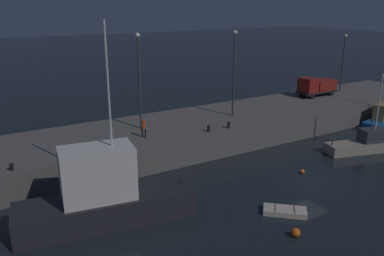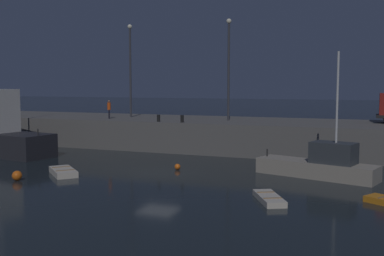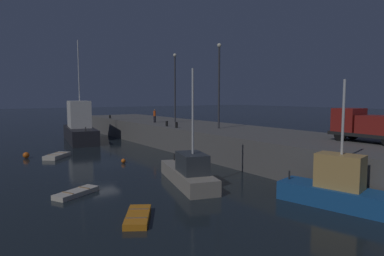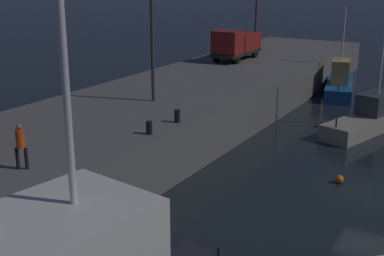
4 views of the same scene
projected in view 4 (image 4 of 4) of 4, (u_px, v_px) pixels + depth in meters
ground_plane at (371, 196)px, 23.39m from camera, size 320.00×320.00×0.00m
pier_quay at (134, 126)px, 29.23m from camera, size 62.02×9.58×2.58m
fishing_trawler_red at (340, 83)px, 41.79m from camera, size 7.58×3.62×6.81m
fishing_boat_blue at (369, 118)px, 32.55m from camera, size 7.67×3.94×7.69m
mooring_buoy_near at (339, 179)px, 24.68m from camera, size 0.40×0.40×0.40m
lamp_post_east at (152, 7)px, 27.89m from camera, size 0.44×0.44×8.84m
lamp_post_central at (257, 0)px, 45.99m from camera, size 0.44×0.44×7.49m
utility_truck at (236, 44)px, 42.16m from camera, size 5.44×2.10×2.46m
dockworker at (20, 144)px, 19.11m from camera, size 0.43×0.43×1.72m
bollard_central at (149, 128)px, 23.38m from camera, size 0.28×0.28×0.59m
bollard_east at (177, 116)px, 25.18m from camera, size 0.28×0.28×0.62m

